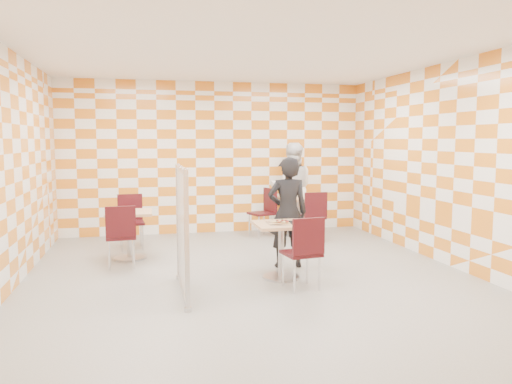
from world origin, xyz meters
TOP-DOWN VIEW (x-y plane):
  - room_shell at (0.00, 0.54)m, footprint 7.00×7.00m
  - main_table at (0.39, -0.06)m, footprint 0.70×0.70m
  - second_table at (1.51, 2.76)m, footprint 0.70×0.70m
  - empty_table at (-1.63, 1.52)m, footprint 0.70×0.70m
  - chair_main_front at (0.52, -0.67)m, footprint 0.48×0.48m
  - chair_second_front at (1.60, 2.10)m, footprint 0.43×0.44m
  - chair_second_side at (0.89, 2.85)m, footprint 0.55×0.54m
  - chair_empty_near at (-1.73, 0.93)m, footprint 0.45×0.46m
  - chair_empty_far at (-1.63, 2.33)m, footprint 0.46×0.47m
  - partition at (-0.96, -0.47)m, footprint 0.08×1.38m
  - man_dark at (0.64, 0.51)m, footprint 0.62×0.44m
  - man_white at (1.47, 3.05)m, footprint 1.00×0.85m
  - pizza_on_foil at (0.39, -0.07)m, footprint 0.40×0.40m
  - sport_bottle at (1.34, 2.81)m, footprint 0.06×0.06m
  - soda_bottle at (1.61, 2.84)m, footprint 0.07×0.07m

SIDE VIEW (x-z plane):
  - main_table at x=0.39m, z-range 0.13..0.88m
  - second_table at x=1.51m, z-range 0.13..0.88m
  - empty_table at x=-1.63m, z-range 0.13..0.88m
  - chair_main_front at x=0.52m, z-range 0.08..1.01m
  - chair_second_front at x=1.60m, z-range 0.08..1.01m
  - chair_second_side at x=0.89m, z-range 0.08..1.01m
  - chair_empty_near at x=-1.73m, z-range 0.08..1.01m
  - chair_empty_far at x=-1.63m, z-range 0.08..1.01m
  - pizza_on_foil at x=0.39m, z-range 0.74..0.79m
  - partition at x=-0.96m, z-range 0.02..1.57m
  - man_dark at x=0.64m, z-range 0.00..1.61m
  - sport_bottle at x=1.34m, z-range 0.74..0.94m
  - soda_bottle at x=1.61m, z-range 0.74..0.97m
  - man_white at x=1.47m, z-range 0.00..1.80m
  - room_shell at x=0.00m, z-range -2.00..5.00m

